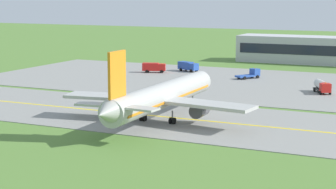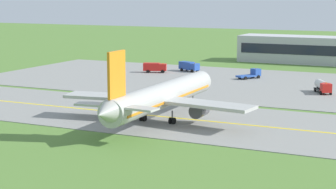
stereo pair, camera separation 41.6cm
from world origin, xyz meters
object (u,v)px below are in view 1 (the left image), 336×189
object	(u,v)px
service_truck_baggage	(188,66)
service_truck_fuel	(322,86)
airplane_lead	(162,96)
service_truck_catering	(154,67)
service_truck_pushback	(251,74)

from	to	relation	value
service_truck_baggage	service_truck_fuel	xyz separation A→B (m)	(39.01, -20.19, 0.00)
airplane_lead	service_truck_baggage	distance (m)	62.42
service_truck_fuel	airplane_lead	bearing A→B (deg)	-115.49
airplane_lead	service_truck_baggage	xyz separation A→B (m)	(-20.57, 58.87, -2.60)
service_truck_baggage	service_truck_catering	world-z (taller)	same
service_truck_catering	service_truck_pushback	world-z (taller)	service_truck_catering
service_truck_catering	airplane_lead	bearing A→B (deg)	-62.27
airplane_lead	service_truck_catering	world-z (taller)	airplane_lead
service_truck_baggage	airplane_lead	bearing A→B (deg)	-70.74
service_truck_baggage	service_truck_pushback	bearing A→B (deg)	-16.21
airplane_lead	service_truck_catering	bearing A→B (deg)	117.73
service_truck_pushback	service_truck_baggage	bearing A→B (deg)	163.79
airplane_lead	service_truck_pushback	xyz separation A→B (m)	(-1.46, 53.32, -2.95)
service_truck_fuel	service_truck_pushback	bearing A→B (deg)	143.65
service_truck_fuel	service_truck_pushback	xyz separation A→B (m)	(-19.89, 14.64, -0.35)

